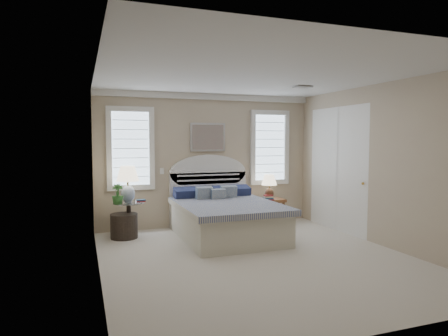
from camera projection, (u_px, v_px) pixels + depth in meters
floor at (258, 258)px, 5.95m from camera, size 4.50×5.00×0.01m
ceiling at (259, 75)px, 5.76m from camera, size 4.50×5.00×0.01m
wall_back at (207, 160)px, 8.20m from camera, size 4.50×0.02×2.70m
wall_left at (98, 172)px, 5.09m from camera, size 0.02×5.00×2.70m
wall_right at (382, 165)px, 6.61m from camera, size 0.02×5.00×2.70m
crown_molding at (208, 97)px, 8.07m from camera, size 4.50×0.08×0.12m
hvac_vent at (303, 87)px, 6.91m from camera, size 0.30×0.20×0.02m
switch_plate at (162, 171)px, 7.88m from camera, size 0.08×0.01×0.12m
window_left at (131, 148)px, 7.64m from camera, size 0.90×0.06×1.60m
window_right at (269, 148)px, 8.63m from camera, size 0.90×0.06×1.60m
painting at (208, 137)px, 8.13m from camera, size 0.74×0.04×0.58m
closet_door at (337, 169)px, 7.74m from camera, size 0.02×1.80×2.40m
bed at (225, 215)px, 7.29m from camera, size 1.72×2.28×1.47m
side_table_left at (129, 215)px, 7.29m from camera, size 0.56×0.56×0.63m
nightstand_right at (272, 206)px, 8.38m from camera, size 0.50×0.40×0.53m
floor_pot at (124, 226)px, 7.16m from camera, size 0.64×0.64×0.44m
lamp_left at (128, 180)px, 7.27m from camera, size 0.49×0.49×0.67m
lamp_right at (269, 184)px, 8.27m from camera, size 0.35×0.35×0.52m
potted_plant at (118, 194)px, 7.03m from camera, size 0.21×0.21×0.36m
books_left at (141, 201)px, 7.31m from camera, size 0.16×0.12×0.04m
books_right at (268, 198)px, 8.17m from camera, size 0.22×0.17×0.11m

